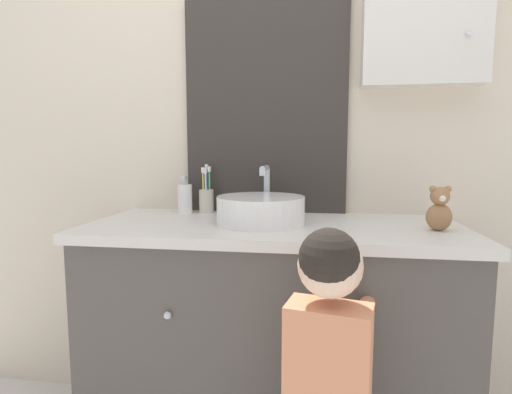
{
  "coord_description": "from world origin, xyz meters",
  "views": [
    {
      "loc": [
        0.14,
        -1.09,
        1.14
      ],
      "look_at": [
        -0.05,
        0.26,
        0.98
      ],
      "focal_mm": 28.0,
      "sensor_mm": 36.0,
      "label": 1
    }
  ],
  "objects_px": {
    "toothbrush_holder": "(206,199)",
    "teddy_bear": "(439,209)",
    "sink_basin": "(261,209)",
    "child_figure": "(328,388)",
    "soap_dispenser": "(185,198)"
  },
  "relations": [
    {
      "from": "soap_dispenser",
      "to": "teddy_bear",
      "type": "height_order",
      "value": "soap_dispenser"
    },
    {
      "from": "toothbrush_holder",
      "to": "child_figure",
      "type": "relative_size",
      "value": 0.21
    },
    {
      "from": "soap_dispenser",
      "to": "child_figure",
      "type": "relative_size",
      "value": 0.16
    },
    {
      "from": "teddy_bear",
      "to": "soap_dispenser",
      "type": "bearing_deg",
      "value": 165.75
    },
    {
      "from": "soap_dispenser",
      "to": "teddy_bear",
      "type": "relative_size",
      "value": 1.06
    },
    {
      "from": "sink_basin",
      "to": "soap_dispenser",
      "type": "height_order",
      "value": "sink_basin"
    },
    {
      "from": "child_figure",
      "to": "teddy_bear",
      "type": "xyz_separation_m",
      "value": [
        0.36,
        0.42,
        0.39
      ]
    },
    {
      "from": "sink_basin",
      "to": "toothbrush_holder",
      "type": "xyz_separation_m",
      "value": [
        -0.26,
        0.21,
        0.01
      ]
    },
    {
      "from": "sink_basin",
      "to": "teddy_bear",
      "type": "bearing_deg",
      "value": -4.8
    },
    {
      "from": "soap_dispenser",
      "to": "child_figure",
      "type": "bearing_deg",
      "value": -48.98
    },
    {
      "from": "toothbrush_holder",
      "to": "child_figure",
      "type": "height_order",
      "value": "toothbrush_holder"
    },
    {
      "from": "toothbrush_holder",
      "to": "soap_dispenser",
      "type": "distance_m",
      "value": 0.09
    },
    {
      "from": "toothbrush_holder",
      "to": "soap_dispenser",
      "type": "bearing_deg",
      "value": -162.66
    },
    {
      "from": "toothbrush_holder",
      "to": "teddy_bear",
      "type": "distance_m",
      "value": 0.89
    },
    {
      "from": "sink_basin",
      "to": "child_figure",
      "type": "xyz_separation_m",
      "value": [
        0.23,
        -0.47,
        -0.37
      ]
    }
  ]
}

